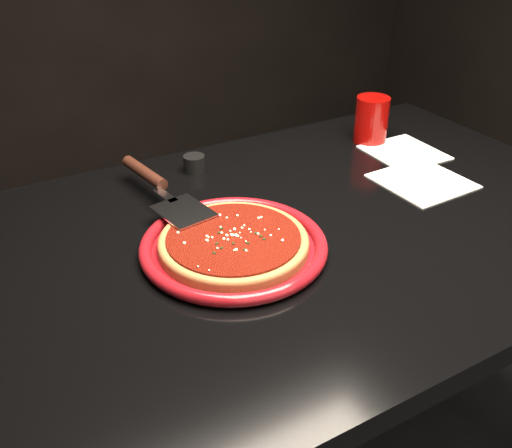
{
  "coord_description": "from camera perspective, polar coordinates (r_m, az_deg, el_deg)",
  "views": [
    {
      "loc": [
        -0.53,
        -0.72,
        1.28
      ],
      "look_at": [
        -0.11,
        0.01,
        0.77
      ],
      "focal_mm": 40.0,
      "sensor_mm": 36.0,
      "label": 1
    }
  ],
  "objects": [
    {
      "name": "napkin_a",
      "position": [
        1.22,
        16.3,
        4.13
      ],
      "size": [
        0.17,
        0.17,
        0.0
      ],
      "primitive_type": "cube",
      "rotation": [
        0.0,
        0.0,
        0.03
      ],
      "color": "white",
      "rests_on": "table"
    },
    {
      "name": "pizza_sauce",
      "position": [
        0.94,
        -2.26,
        -1.45
      ],
      "size": [
        0.28,
        0.28,
        0.01
      ],
      "primitive_type": "cylinder",
      "rotation": [
        0.0,
        0.0,
        -0.32
      ],
      "color": "maroon",
      "rests_on": "plate"
    },
    {
      "name": "napkin_b",
      "position": [
        1.35,
        14.59,
        6.94
      ],
      "size": [
        0.15,
        0.16,
        0.0
      ],
      "primitive_type": "cube",
      "rotation": [
        0.0,
        0.0,
        -0.02
      ],
      "color": "white",
      "rests_on": "table"
    },
    {
      "name": "pizza_crust",
      "position": [
        0.94,
        -2.25,
        -2.0
      ],
      "size": [
        0.32,
        0.32,
        0.01
      ],
      "primitive_type": "cylinder",
      "rotation": [
        0.0,
        0.0,
        -0.32
      ],
      "color": "brown",
      "rests_on": "plate"
    },
    {
      "name": "basil_flecks",
      "position": [
        0.94,
        -2.27,
        -1.17
      ],
      "size": [
        0.2,
        0.2,
        0.0
      ],
      "primitive_type": null,
      "color": "black",
      "rests_on": "plate"
    },
    {
      "name": "pizza_crust_rim",
      "position": [
        0.94,
        -2.26,
        -1.68
      ],
      "size": [
        0.32,
        0.32,
        0.02
      ],
      "primitive_type": "torus",
      "rotation": [
        0.0,
        0.0,
        -0.32
      ],
      "color": "brown",
      "rests_on": "plate"
    },
    {
      "name": "ramekin",
      "position": [
        1.22,
        -6.2,
        6.04
      ],
      "size": [
        0.06,
        0.06,
        0.04
      ],
      "primitive_type": "cylinder",
      "rotation": [
        0.0,
        0.0,
        -0.3
      ],
      "color": "black",
      "rests_on": "table"
    },
    {
      "name": "plate",
      "position": [
        0.95,
        -2.25,
        -2.18
      ],
      "size": [
        0.39,
        0.39,
        0.02
      ],
      "primitive_type": "cylinder",
      "rotation": [
        0.0,
        0.0,
        -0.32
      ],
      "color": "maroon",
      "rests_on": "table"
    },
    {
      "name": "pizza_server",
      "position": [
        1.08,
        -9.26,
        3.58
      ],
      "size": [
        0.15,
        0.35,
        0.03
      ],
      "primitive_type": null,
      "rotation": [
        0.0,
        0.0,
        0.16
      ],
      "color": "silver",
      "rests_on": "plate"
    },
    {
      "name": "parmesan_dusting",
      "position": [
        0.94,
        -2.27,
        -1.13
      ],
      "size": [
        0.21,
        0.21,
        0.01
      ],
      "primitive_type": null,
      "color": "#FFF5C9",
      "rests_on": "plate"
    },
    {
      "name": "cup",
      "position": [
        1.38,
        11.47,
        10.18
      ],
      "size": [
        0.1,
        0.1,
        0.11
      ],
      "primitive_type": "cylinder",
      "rotation": [
        0.0,
        0.0,
        -0.3
      ],
      "color": "#920705",
      "rests_on": "table"
    },
    {
      "name": "table",
      "position": [
        1.27,
        4.75,
        -14.37
      ],
      "size": [
        1.2,
        0.8,
        0.75
      ],
      "primitive_type": "cube",
      "color": "black",
      "rests_on": "floor"
    }
  ]
}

